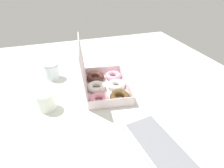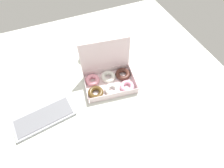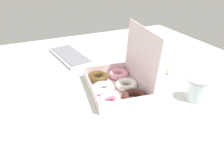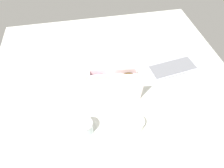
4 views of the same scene
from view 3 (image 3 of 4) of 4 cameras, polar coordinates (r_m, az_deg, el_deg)
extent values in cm
cube|color=silver|center=(106.33, 0.80, -1.52)|extent=(180.00, 180.00, 2.00)
cube|color=white|center=(104.41, 0.66, -1.39)|extent=(37.62, 28.01, 0.40)
cube|color=white|center=(117.60, -1.83, 3.91)|extent=(3.67, 23.22, 5.22)
cube|color=white|center=(89.29, 3.96, -5.26)|extent=(3.67, 23.22, 5.22)
cube|color=white|center=(100.59, -5.60, -0.98)|extent=(33.62, 5.13, 5.22)
cube|color=white|center=(106.58, 6.58, 0.83)|extent=(33.62, 5.13, 5.22)
cube|color=white|center=(100.96, 7.60, 8.04)|extent=(34.65, 6.95, 23.36)
torus|color=#4E3717|center=(111.85, -3.72, 1.83)|extent=(11.84, 11.84, 3.26)
torus|color=silver|center=(102.06, -2.31, -1.05)|extent=(14.78, 14.78, 3.31)
torus|color=#F7A3C0|center=(93.12, -0.65, -4.34)|extent=(14.04, 14.04, 2.91)
torus|color=pink|center=(114.68, 1.69, 2.62)|extent=(12.11, 12.11, 3.24)
torus|color=white|center=(105.02, 3.74, -0.14)|extent=(11.95, 11.95, 3.09)
torus|color=#4A271F|center=(96.20, 5.78, -3.28)|extent=(11.87, 11.87, 3.24)
cube|color=#B5B7C3|center=(142.43, -10.85, 7.18)|extent=(39.20, 20.42, 1.80)
cube|color=slate|center=(142.02, -10.89, 7.59)|extent=(35.89, 17.56, 0.40)
cylinder|color=white|center=(123.71, 13.12, 5.27)|extent=(8.67, 8.67, 9.19)
torus|color=white|center=(121.16, 14.79, 4.53)|extent=(6.89, 3.06, 6.71)
cylinder|color=black|center=(122.56, 13.28, 6.52)|extent=(7.63, 7.63, 0.55)
cylinder|color=silver|center=(102.29, 21.27, -1.56)|extent=(8.64, 8.64, 8.92)
cylinder|color=#B2B2B7|center=(99.98, 21.78, 0.87)|extent=(9.08, 9.08, 1.00)
camera|label=1|loc=(1.73, -4.74, 31.00)|focal=28.00mm
camera|label=2|loc=(1.21, -55.01, 44.06)|focal=28.00mm
camera|label=4|loc=(1.38, 46.66, 42.78)|focal=28.00mm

